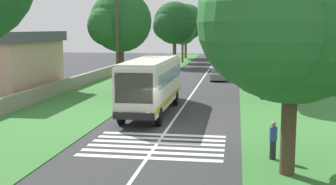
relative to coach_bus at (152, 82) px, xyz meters
name	(u,v)px	position (x,y,z in m)	size (l,w,h in m)	color
ground	(167,130)	(-4.91, -1.80, -2.15)	(160.00, 160.00, 0.00)	#333335
grass_verge_left	(105,91)	(10.09, 6.40, -2.13)	(120.00, 8.00, 0.04)	#387533
grass_verge_right	(286,95)	(10.09, -10.00, -2.13)	(120.00, 8.00, 0.04)	#387533
centre_line	(193,93)	(10.09, -1.80, -2.14)	(110.00, 0.16, 0.01)	silver
coach_bus	(152,82)	(0.00, 0.00, 0.00)	(11.16, 2.62, 3.73)	silver
zebra_crossing	(156,145)	(-8.42, -1.80, -2.14)	(4.95, 6.80, 0.01)	silver
trailing_car_0	(219,74)	(20.73, -3.70, -1.48)	(4.30, 1.78, 1.43)	gray
trailing_car_1	(222,68)	(28.61, -3.80, -1.48)	(4.30, 1.78, 1.43)	#B21E1E
roadside_tree_left_1	(119,23)	(8.10, 4.38, 4.09)	(6.31, 5.31, 9.01)	#4C3826
roadside_tree_left_2	(173,24)	(37.60, 3.86, 4.31)	(7.43, 6.37, 9.77)	#4C3826
roadside_tree_left_3	(185,23)	(58.06, 4.47, 4.65)	(8.83, 7.13, 10.54)	#4C3826
roadside_tree_left_4	(182,32)	(46.29, 3.64, 3.02)	(5.47, 4.51, 7.51)	brown
roadside_tree_right_0	(243,24)	(57.12, -6.76, 4.52)	(8.18, 6.73, 10.19)	#3D2D1E
roadside_tree_right_1	(287,14)	(-12.01, -7.55, 4.16)	(8.86, 7.26, 10.12)	#4C3826
roadside_tree_right_2	(255,15)	(36.56, -8.08, 5.60)	(8.72, 7.26, 11.54)	#4C3826
roadside_tree_right_3	(248,7)	(15.75, -6.69, 5.71)	(7.37, 6.34, 11.16)	#4C3826
roadside_tree_right_4	(264,9)	(7.36, -7.77, 5.19)	(7.49, 6.11, 10.55)	#3D2D1E
utility_pole	(117,43)	(5.05, 3.77, 2.46)	(0.24, 1.40, 8.83)	#473828
roadside_wall	(87,78)	(15.09, 9.80, -1.54)	(70.00, 0.40, 1.13)	gray
pedestrian	(273,140)	(-10.14, -7.34, -1.24)	(0.34, 0.34, 1.69)	#26262D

